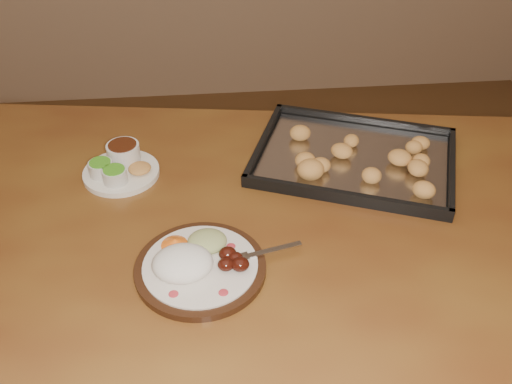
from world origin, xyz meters
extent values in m
cube|color=brown|center=(0.29, 0.06, 0.73)|extent=(1.61, 1.11, 0.04)
cylinder|color=#4A2B16|center=(-0.33, 0.53, 0.35)|extent=(0.07, 0.07, 0.71)
cylinder|color=#4A2B16|center=(1.02, 0.33, 0.35)|extent=(0.07, 0.07, 0.71)
cylinder|color=black|center=(0.22, -0.08, 0.76)|extent=(0.24, 0.24, 0.01)
cylinder|color=beige|center=(0.22, -0.08, 0.77)|extent=(0.21, 0.21, 0.01)
ellipsoid|color=#B32B35|center=(0.17, -0.15, 0.77)|extent=(0.02, 0.02, 0.00)
ellipsoid|color=#B32B35|center=(0.26, -0.16, 0.77)|extent=(0.02, 0.02, 0.00)
ellipsoid|color=#B32B35|center=(0.28, -0.04, 0.77)|extent=(0.02, 0.02, 0.00)
ellipsoid|color=#B32B35|center=(0.14, -0.07, 0.77)|extent=(0.02, 0.02, 0.00)
ellipsoid|color=white|center=(0.19, -0.09, 0.78)|extent=(0.12, 0.11, 0.05)
ellipsoid|color=#421109|center=(0.27, -0.10, 0.78)|extent=(0.03, 0.03, 0.02)
ellipsoid|color=#421109|center=(0.29, -0.09, 0.78)|extent=(0.03, 0.03, 0.02)
ellipsoid|color=#421109|center=(0.27, -0.07, 0.78)|extent=(0.03, 0.03, 0.02)
ellipsoid|color=#421109|center=(0.29, -0.10, 0.78)|extent=(0.03, 0.03, 0.02)
ellipsoid|color=tan|center=(0.24, -0.03, 0.78)|extent=(0.08, 0.08, 0.03)
cone|color=orange|center=(0.17, -0.03, 0.78)|extent=(0.08, 0.08, 0.02)
cube|color=silver|center=(0.36, -0.06, 0.77)|extent=(0.12, 0.04, 0.00)
cube|color=silver|center=(0.30, -0.08, 0.77)|extent=(0.04, 0.03, 0.00)
cylinder|color=silver|center=(0.28, -0.09, 0.77)|extent=(0.03, 0.01, 0.00)
cylinder|color=silver|center=(0.28, -0.08, 0.77)|extent=(0.03, 0.01, 0.00)
cylinder|color=silver|center=(0.28, -0.08, 0.77)|extent=(0.03, 0.01, 0.00)
cylinder|color=silver|center=(0.27, -0.07, 0.77)|extent=(0.03, 0.01, 0.00)
cylinder|color=silver|center=(0.05, 0.24, 0.76)|extent=(0.17, 0.17, 0.01)
cylinder|color=silver|center=(0.01, 0.22, 0.78)|extent=(0.05, 0.05, 0.03)
cylinder|color=#459E1F|center=(0.01, 0.22, 0.80)|extent=(0.05, 0.05, 0.00)
cylinder|color=silver|center=(0.04, 0.19, 0.78)|extent=(0.05, 0.05, 0.03)
cylinder|color=#459E1F|center=(0.04, 0.19, 0.80)|extent=(0.05, 0.05, 0.00)
cylinder|color=silver|center=(0.05, 0.27, 0.78)|extent=(0.08, 0.08, 0.04)
cylinder|color=#3A180A|center=(0.05, 0.27, 0.81)|extent=(0.06, 0.06, 0.00)
ellipsoid|color=#CB9347|center=(0.09, 0.23, 0.77)|extent=(0.05, 0.05, 0.02)
cube|color=black|center=(0.59, 0.24, 0.75)|extent=(0.54, 0.47, 0.01)
cube|color=black|center=(0.64, 0.39, 0.77)|extent=(0.43, 0.17, 0.02)
cube|color=black|center=(0.53, 0.09, 0.77)|extent=(0.43, 0.17, 0.02)
cube|color=black|center=(0.79, 0.16, 0.77)|extent=(0.13, 0.31, 0.02)
cube|color=black|center=(0.38, 0.32, 0.77)|extent=(0.13, 0.31, 0.02)
cube|color=silver|center=(0.59, 0.24, 0.76)|extent=(0.50, 0.43, 0.00)
ellipsoid|color=#E3924F|center=(0.64, 0.22, 0.78)|extent=(0.05, 0.05, 0.04)
ellipsoid|color=#E3924F|center=(0.70, 0.23, 0.78)|extent=(0.07, 0.07, 0.04)
ellipsoid|color=#E3924F|center=(0.66, 0.30, 0.78)|extent=(0.07, 0.07, 0.04)
ellipsoid|color=#E3924F|center=(0.62, 0.28, 0.78)|extent=(0.05, 0.06, 0.04)
ellipsoid|color=#E3924F|center=(0.58, 0.33, 0.78)|extent=(0.06, 0.06, 0.04)
ellipsoid|color=#E3924F|center=(0.56, 0.28, 0.78)|extent=(0.07, 0.07, 0.04)
ellipsoid|color=#E3924F|center=(0.48, 0.30, 0.78)|extent=(0.06, 0.06, 0.04)
ellipsoid|color=#E3924F|center=(0.51, 0.24, 0.78)|extent=(0.06, 0.06, 0.04)
ellipsoid|color=#E3924F|center=(0.47, 0.24, 0.78)|extent=(0.07, 0.07, 0.04)
ellipsoid|color=#E3924F|center=(0.52, 0.18, 0.78)|extent=(0.06, 0.06, 0.04)
ellipsoid|color=#E3924F|center=(0.58, 0.20, 0.78)|extent=(0.05, 0.06, 0.04)
ellipsoid|color=#E3924F|center=(0.63, 0.16, 0.78)|extent=(0.07, 0.07, 0.04)
ellipsoid|color=#E3924F|center=(0.63, 0.17, 0.78)|extent=(0.07, 0.07, 0.04)
camera|label=1|loc=(0.25, -0.83, 1.52)|focal=40.00mm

